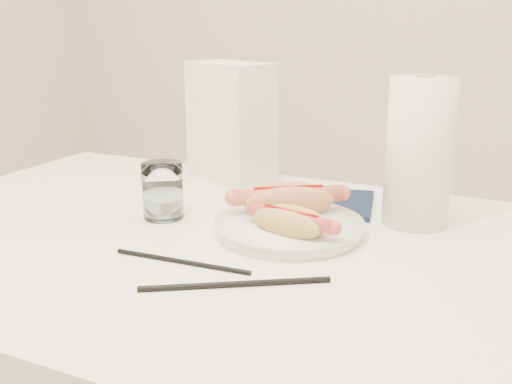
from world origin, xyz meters
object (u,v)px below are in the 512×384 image
at_px(table, 209,269).
at_px(plate, 289,228).
at_px(napkin_box, 231,122).
at_px(paper_towel_roll, 419,152).
at_px(hotdog_left, 288,200).
at_px(hotdog_right, 291,222).
at_px(water_glass, 163,191).

bearing_deg(table, plate, 26.77).
bearing_deg(napkin_box, paper_towel_roll, 7.52).
relative_size(plate, hotdog_left, 1.37).
relative_size(hotdog_left, hotdog_right, 1.12).
bearing_deg(hotdog_left, water_glass, 161.56).
height_order(table, hotdog_left, hotdog_left).
bearing_deg(water_glass, napkin_box, 93.05).
height_order(hotdog_left, napkin_box, napkin_box).
xyz_separation_m(water_glass, paper_towel_roll, (0.40, 0.16, 0.07)).
height_order(hotdog_right, napkin_box, napkin_box).
xyz_separation_m(plate, paper_towel_roll, (0.17, 0.14, 0.11)).
xyz_separation_m(hotdog_right, water_glass, (-0.25, 0.03, 0.01)).
xyz_separation_m(plate, hotdog_left, (-0.02, 0.04, 0.03)).
bearing_deg(hotdog_right, water_glass, -175.15).
height_order(hotdog_left, hotdog_right, hotdog_left).
relative_size(hotdog_right, napkin_box, 0.61).
bearing_deg(hotdog_left, hotdog_right, -99.58).
distance_m(hotdog_right, paper_towel_roll, 0.26).
height_order(water_glass, paper_towel_roll, paper_towel_roll).
bearing_deg(hotdog_right, napkin_box, 141.98).
relative_size(plate, paper_towel_roll, 0.95).
xyz_separation_m(table, hotdog_right, (0.14, 0.01, 0.10)).
distance_m(water_glass, napkin_box, 0.29).
bearing_deg(napkin_box, hotdog_right, -25.26).
distance_m(table, plate, 0.15).
relative_size(hotdog_left, napkin_box, 0.69).
bearing_deg(table, paper_towel_roll, 34.65).
relative_size(hotdog_left, paper_towel_roll, 0.69).
relative_size(table, water_glass, 12.28).
xyz_separation_m(table, hotdog_left, (0.10, 0.10, 0.10)).
bearing_deg(paper_towel_roll, hotdog_left, -152.95).
bearing_deg(paper_towel_roll, water_glass, -158.66).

